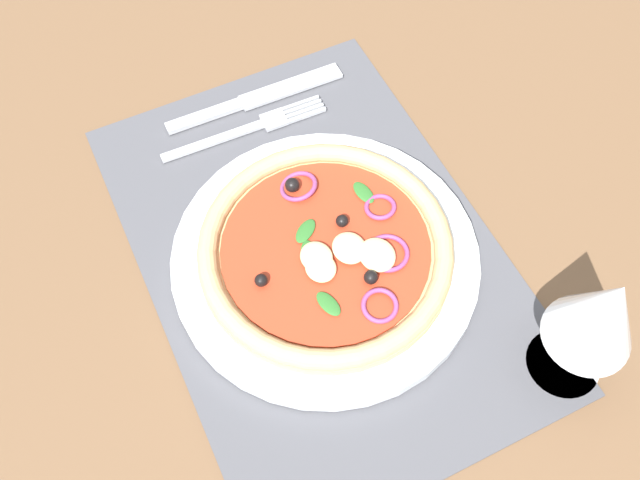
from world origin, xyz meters
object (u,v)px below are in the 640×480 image
knife (257,98)px  wine_glass (601,316)px  fork (253,127)px  plate (329,257)px  pizza (330,248)px

knife → wine_glass: wine_glass is taller
fork → wine_glass: (35.58, 14.11, 9.49)cm
fork → knife: size_ratio=0.90×
knife → plate: bearing=-94.0°
fork → plate: bearing=-88.3°
plate → fork: plate is taller
plate → knife: plate is taller
pizza → wine_glass: 23.67cm
fork → knife: (-3.45, 1.93, 0.03)cm
knife → fork: bearing=-118.5°
knife → wine_glass: (39.03, 12.17, 9.45)cm
fork → wine_glass: wine_glass is taller
pizza → plate: bearing=-126.2°
wine_glass → pizza: bearing=-142.0°
plate → wine_glass: (17.82, 13.96, 8.96)cm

